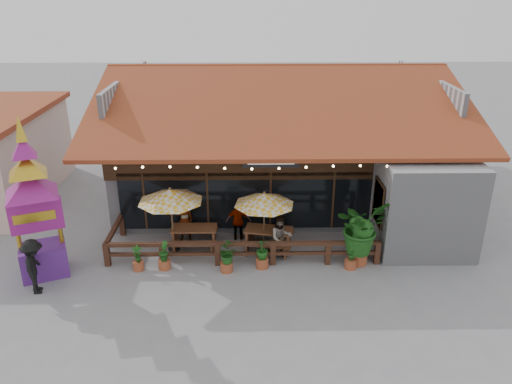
{
  "coord_description": "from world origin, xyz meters",
  "views": [
    {
      "loc": [
        -1.36,
        -16.29,
        9.49
      ],
      "look_at": [
        -1.08,
        1.5,
        2.03
      ],
      "focal_mm": 35.0,
      "sensor_mm": 36.0,
      "label": 1
    }
  ],
  "objects_px": {
    "umbrella_left": "(170,196)",
    "tropical_plant": "(361,228)",
    "picnic_table_right": "(269,236)",
    "pedestrian": "(34,266)",
    "umbrella_right": "(264,199)",
    "thai_sign_tower": "(31,189)",
    "picnic_table_left": "(194,234)"
  },
  "relations": [
    {
      "from": "umbrella_left",
      "to": "pedestrian",
      "type": "distance_m",
      "value": 5.13
    },
    {
      "from": "umbrella_right",
      "to": "thai_sign_tower",
      "type": "height_order",
      "value": "thai_sign_tower"
    },
    {
      "from": "picnic_table_right",
      "to": "umbrella_left",
      "type": "bearing_deg",
      "value": -179.97
    },
    {
      "from": "umbrella_left",
      "to": "tropical_plant",
      "type": "height_order",
      "value": "umbrella_left"
    },
    {
      "from": "umbrella_right",
      "to": "picnic_table_left",
      "type": "xyz_separation_m",
      "value": [
        -2.69,
        0.29,
        -1.56
      ]
    },
    {
      "from": "tropical_plant",
      "to": "pedestrian",
      "type": "bearing_deg",
      "value": -171.42
    },
    {
      "from": "tropical_plant",
      "to": "umbrella_left",
      "type": "bearing_deg",
      "value": 171.01
    },
    {
      "from": "picnic_table_left",
      "to": "tropical_plant",
      "type": "relative_size",
      "value": 0.7
    },
    {
      "from": "picnic_table_left",
      "to": "umbrella_right",
      "type": "bearing_deg",
      "value": -6.17
    },
    {
      "from": "picnic_table_left",
      "to": "umbrella_left",
      "type": "bearing_deg",
      "value": -162.71
    },
    {
      "from": "tropical_plant",
      "to": "thai_sign_tower",
      "type": "bearing_deg",
      "value": -177.1
    },
    {
      "from": "umbrella_left",
      "to": "umbrella_right",
      "type": "xyz_separation_m",
      "value": [
        3.46,
        -0.05,
        -0.15
      ]
    },
    {
      "from": "picnic_table_right",
      "to": "pedestrian",
      "type": "relative_size",
      "value": 1.07
    },
    {
      "from": "thai_sign_tower",
      "to": "tropical_plant",
      "type": "bearing_deg",
      "value": 2.9
    },
    {
      "from": "picnic_table_right",
      "to": "tropical_plant",
      "type": "distance_m",
      "value": 3.52
    },
    {
      "from": "umbrella_left",
      "to": "picnic_table_left",
      "type": "distance_m",
      "value": 1.89
    },
    {
      "from": "picnic_table_right",
      "to": "thai_sign_tower",
      "type": "distance_m",
      "value": 8.51
    },
    {
      "from": "umbrella_right",
      "to": "tropical_plant",
      "type": "distance_m",
      "value": 3.64
    },
    {
      "from": "umbrella_left",
      "to": "thai_sign_tower",
      "type": "xyz_separation_m",
      "value": [
        -4.27,
        -1.65,
        0.98
      ]
    },
    {
      "from": "umbrella_left",
      "to": "pedestrian",
      "type": "bearing_deg",
      "value": -146.31
    },
    {
      "from": "umbrella_left",
      "to": "picnic_table_right",
      "type": "xyz_separation_m",
      "value": [
        3.64,
        0.0,
        -1.69
      ]
    },
    {
      "from": "thai_sign_tower",
      "to": "pedestrian",
      "type": "height_order",
      "value": "thai_sign_tower"
    },
    {
      "from": "thai_sign_tower",
      "to": "tropical_plant",
      "type": "xyz_separation_m",
      "value": [
        11.15,
        0.57,
        -1.84
      ]
    },
    {
      "from": "picnic_table_left",
      "to": "pedestrian",
      "type": "distance_m",
      "value": 5.75
    },
    {
      "from": "picnic_table_left",
      "to": "tropical_plant",
      "type": "distance_m",
      "value": 6.31
    },
    {
      "from": "umbrella_left",
      "to": "picnic_table_left",
      "type": "bearing_deg",
      "value": 17.29
    },
    {
      "from": "umbrella_left",
      "to": "picnic_table_right",
      "type": "height_order",
      "value": "umbrella_left"
    },
    {
      "from": "picnic_table_left",
      "to": "thai_sign_tower",
      "type": "relative_size",
      "value": 0.28
    },
    {
      "from": "umbrella_left",
      "to": "tropical_plant",
      "type": "distance_m",
      "value": 7.02
    },
    {
      "from": "picnic_table_right",
      "to": "pedestrian",
      "type": "height_order",
      "value": "pedestrian"
    },
    {
      "from": "picnic_table_left",
      "to": "pedestrian",
      "type": "relative_size",
      "value": 0.91
    },
    {
      "from": "umbrella_right",
      "to": "picnic_table_left",
      "type": "relative_size",
      "value": 1.58
    }
  ]
}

